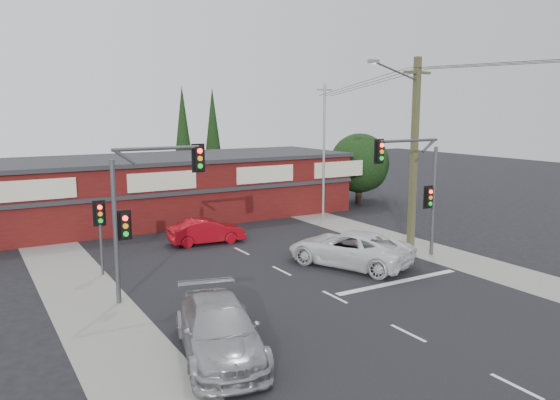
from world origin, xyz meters
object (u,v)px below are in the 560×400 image
red_sedan (207,231)px  white_suv (349,248)px  utility_pole (413,146)px  shop_building (158,188)px  silver_suv (219,330)px

red_sedan → white_suv: bearing=-144.8°
red_sedan → utility_pole: 12.03m
white_suv → utility_pole: utility_pole is taller
utility_pole → white_suv: bearing=-165.2°
red_sedan → shop_building: size_ratio=0.15×
white_suv → shop_building: 15.98m
shop_building → utility_pole: (9.36, -14.00, 3.26)m
red_sedan → silver_suv: bearing=164.8°
silver_suv → red_sedan: silver_suv is taller
silver_suv → white_suv: bearing=46.1°
red_sedan → shop_building: bearing=7.0°
white_suv → utility_pole: 7.01m
silver_suv → red_sedan: 14.06m
white_suv → shop_building: bearing=-98.6°
white_suv → utility_pole: bearing=170.8°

